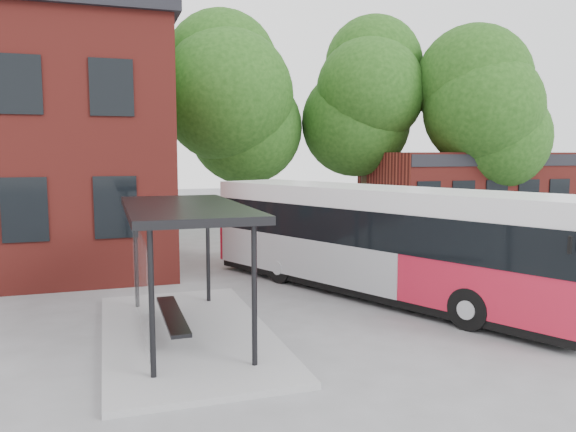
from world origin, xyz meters
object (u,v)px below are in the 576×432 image
object	(u,v)px
bus_shelter	(186,271)
city_bus	(380,241)
bicycle_5	(470,227)
bicycle_2	(409,226)
bicycle_7	(474,224)
bicycle_extra_0	(483,223)
bicycle_0	(405,233)
bicycle_6	(470,224)
bicycle_3	(432,225)
bicycle_1	(419,230)
bicycle_4	(463,226)

from	to	relation	value
bus_shelter	city_bus	bearing A→B (deg)	19.54
bicycle_5	bicycle_2	bearing A→B (deg)	46.12
bicycle_7	bicycle_extra_0	bearing A→B (deg)	-61.28
bicycle_0	bicycle_6	size ratio (longest dim) A/B	0.95
bicycle_3	bicycle_0	bearing A→B (deg)	140.20
city_bus	bicycle_2	xyz separation A→B (m)	(6.64, 9.69, -1.05)
bicycle_1	bicycle_3	size ratio (longest dim) A/B	0.98
bicycle_1	bicycle_3	world-z (taller)	bicycle_3
bicycle_0	bicycle_6	distance (m)	5.05
bicycle_4	bicycle_7	world-z (taller)	bicycle_7
bicycle_1	bicycle_6	distance (m)	4.33
bicycle_0	city_bus	bearing A→B (deg)	129.80
bus_shelter	bicycle_0	world-z (taller)	bus_shelter
bicycle_1	bicycle_7	bearing A→B (deg)	-71.29
bicycle_4	bicycle_7	bearing A→B (deg)	-98.67
bicycle_2	bicycle_6	xyz separation A→B (m)	(3.53, 0.11, -0.01)
bicycle_1	bicycle_extra_0	distance (m)	4.34
bicycle_2	bicycle_5	bearing A→B (deg)	-106.55
bicycle_4	bicycle_5	xyz separation A→B (m)	(0.29, -0.20, -0.01)
city_bus	bicycle_2	size ratio (longest dim) A/B	6.89
city_bus	bicycle_7	bearing A→B (deg)	17.76
bicycle_2	bus_shelter	bearing A→B (deg)	140.20
bicycle_0	bicycle_6	bearing A→B (deg)	-85.07
bicycle_7	bicycle_6	bearing A→B (deg)	-12.23
bicycle_6	bicycle_7	bearing A→B (deg)	153.97
city_bus	bicycle_2	distance (m)	11.79
bicycle_3	bicycle_6	bearing A→B (deg)	-57.93
bicycle_1	bicycle_4	xyz separation A→B (m)	(2.80, 0.68, -0.03)
bicycle_3	bicycle_7	size ratio (longest dim) A/B	0.97
bicycle_1	bicycle_5	world-z (taller)	bicycle_1
bicycle_1	bicycle_2	xyz separation A→B (m)	(0.44, 1.62, -0.07)
bicycle_0	bicycle_4	world-z (taller)	bicycle_4
bicycle_0	bicycle_5	distance (m)	3.88
bicycle_0	bus_shelter	bearing A→B (deg)	116.07
city_bus	bicycle_7	world-z (taller)	city_bus
bicycle_4	bicycle_6	size ratio (longest dim) A/B	1.11
bicycle_1	bicycle_0	bearing A→B (deg)	101.14
bicycle_0	bicycle_5	world-z (taller)	bicycle_5
bus_shelter	bicycle_extra_0	distance (m)	19.56
bicycle_1	bicycle_extra_0	world-z (taller)	bicycle_1
bicycle_1	bicycle_5	size ratio (longest dim) A/B	1.09
city_bus	bicycle_extra_0	distance (m)	13.87
bicycle_2	bicycle_5	size ratio (longest dim) A/B	1.08
bus_shelter	bicycle_6	xyz separation A→B (m)	(15.83, 11.80, -1.01)
bicycle_5	bicycle_extra_0	xyz separation A→B (m)	(1.12, 0.55, 0.04)
bicycle_4	bicycle_extra_0	bearing A→B (deg)	-96.47
city_bus	bicycle_3	world-z (taller)	city_bus
city_bus	bicycle_extra_0	bearing A→B (deg)	16.58
bicycle_6	bicycle_7	distance (m)	0.97
bicycle_0	bicycle_1	size ratio (longest dim) A/B	0.92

